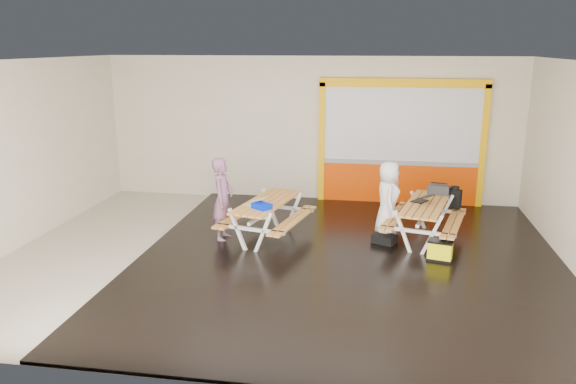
% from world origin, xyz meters
% --- Properties ---
extents(room, '(10.02, 8.02, 3.52)m').
position_xyz_m(room, '(0.00, 0.00, 1.75)').
color(room, '#B8AE9B').
rests_on(room, ground).
extents(deck, '(7.50, 7.98, 0.05)m').
position_xyz_m(deck, '(1.25, 0.00, 0.03)').
color(deck, black).
rests_on(deck, room).
extents(kiosk, '(3.88, 0.16, 3.00)m').
position_xyz_m(kiosk, '(2.20, 3.93, 1.44)').
color(kiosk, '#E33F00').
rests_on(kiosk, room).
extents(picnic_table_left, '(1.77, 2.26, 0.81)m').
position_xyz_m(picnic_table_left, '(-0.41, 0.87, 0.62)').
color(picnic_table_left, '#C58135').
rests_on(picnic_table_left, deck).
extents(picnic_table_right, '(1.78, 2.26, 0.80)m').
position_xyz_m(picnic_table_right, '(2.63, 1.24, 0.61)').
color(picnic_table_right, '#C58135').
rests_on(picnic_table_right, deck).
extents(person_left, '(0.42, 0.62, 1.64)m').
position_xyz_m(person_left, '(-1.26, 0.73, 0.84)').
color(person_left, '#7E5470').
rests_on(person_left, deck).
extents(person_right, '(0.53, 0.76, 1.49)m').
position_xyz_m(person_right, '(1.92, 1.31, 0.84)').
color(person_right, white).
rests_on(person_right, deck).
extents(laptop_left, '(0.49, 0.47, 0.16)m').
position_xyz_m(laptop_left, '(-0.57, 0.59, 0.86)').
color(laptop_left, silver).
rests_on(laptop_left, picnic_table_left).
extents(laptop_right, '(0.48, 0.46, 0.15)m').
position_xyz_m(laptop_right, '(2.57, 1.33, 0.85)').
color(laptop_right, black).
rests_on(laptop_right, picnic_table_right).
extents(blue_pouch, '(0.42, 0.40, 0.10)m').
position_xyz_m(blue_pouch, '(-0.40, 0.36, 0.86)').
color(blue_pouch, '#001EDF').
rests_on(blue_pouch, picnic_table_left).
extents(toolbox, '(0.46, 0.30, 0.24)m').
position_xyz_m(toolbox, '(2.94, 1.97, 0.90)').
color(toolbox, black).
rests_on(toolbox, picnic_table_right).
extents(backpack, '(0.31, 0.25, 0.45)m').
position_xyz_m(backpack, '(3.26, 2.02, 0.73)').
color(backpack, black).
rests_on(backpack, picnic_table_right).
extents(dark_case, '(0.52, 0.47, 0.16)m').
position_xyz_m(dark_case, '(1.88, 0.97, 0.13)').
color(dark_case, black).
rests_on(dark_case, deck).
extents(fluke_bag, '(0.48, 0.38, 0.37)m').
position_xyz_m(fluke_bag, '(2.85, 0.21, 0.23)').
color(fluke_bag, black).
rests_on(fluke_bag, deck).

